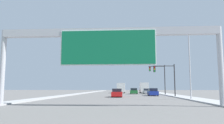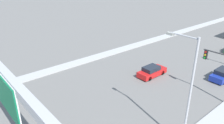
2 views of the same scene
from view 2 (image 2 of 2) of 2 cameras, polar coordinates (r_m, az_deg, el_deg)
median_strip_left at (r=55.28m, az=17.25°, el=7.47°), size 2.00×120.00×0.15m
sign_gantry at (r=19.73m, az=-26.88°, el=-4.69°), size 20.37×0.73×7.11m
car_near_left at (r=31.37m, az=10.35°, el=-2.42°), size 1.79×4.49×1.48m
car_far_right at (r=33.67m, az=27.09°, el=-2.87°), size 1.82×4.70×1.53m
traffic_light_near_intersection at (r=26.87m, az=27.15°, el=-1.67°), size 3.94×0.32×5.83m
street_lamp_right at (r=18.06m, az=19.11°, el=-5.92°), size 2.77×0.28×9.65m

